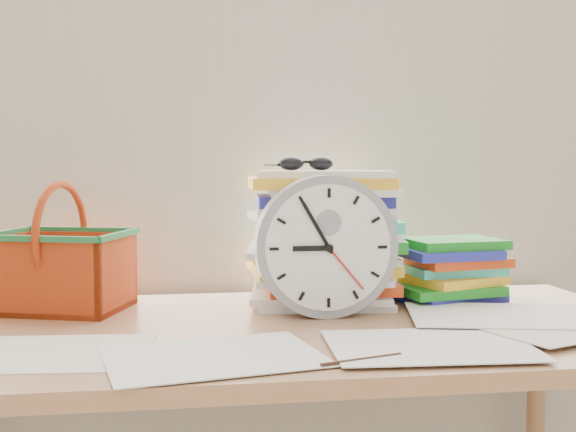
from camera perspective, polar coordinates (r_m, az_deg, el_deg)
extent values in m
cube|color=silver|center=(1.75, -1.74, 14.01)|extent=(4.00, 0.04, 2.70)
cube|color=beige|center=(1.72, -1.66, 12.48)|extent=(2.40, 0.01, 2.50)
cube|color=#A9754F|center=(1.37, 0.31, -9.19)|extent=(1.40, 0.70, 0.03)
cylinder|color=gray|center=(1.41, 2.99, -2.40)|extent=(0.28, 0.06, 0.28)
cylinder|color=black|center=(1.11, 5.85, -11.30)|extent=(0.14, 0.05, 0.01)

